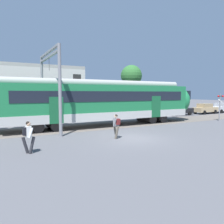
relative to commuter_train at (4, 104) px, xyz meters
The scene contains 11 objects.
ground_plane 9.96m from the commuter_train, 39.38° to the right, with size 160.00×160.00×0.00m, color #515156.
commuter_train is the anchor object (origin of this frame).
pedestrian_white 6.96m from the commuter_train, 83.51° to the right, with size 0.67×0.54×1.67m.
pedestrian_grey 8.78m from the commuter_train, 40.96° to the right, with size 0.53×0.71×1.67m.
parked_car_black 22.41m from the commuter_train, ahead, with size 4.03×1.81×1.54m.
parked_car_tan 27.46m from the commuter_train, ahead, with size 4.06×1.87×1.54m.
parked_car_silver 31.55m from the commuter_train, ahead, with size 4.05×1.85×1.54m.
catenary_gantry 4.00m from the commuter_train, ahead, with size 0.24×6.64×6.53m.
crossing_signal 21.54m from the commuter_train, ahead, with size 0.96×0.22×3.00m.
background_building 10.16m from the commuter_train, 78.62° to the left, with size 14.96×5.00×9.20m.
street_tree_right 19.12m from the commuter_train, 25.98° to the left, with size 3.06×3.06×7.13m.
Camera 1 is at (-8.15, -12.29, 3.08)m, focal length 35.00 mm.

